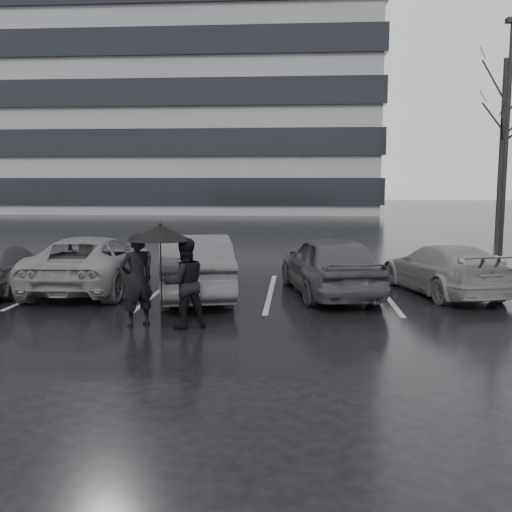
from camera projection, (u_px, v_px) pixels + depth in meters
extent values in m
plane|color=black|center=(236.00, 315.00, 11.72)|extent=(160.00, 160.00, 0.00)
cube|color=gray|center=(73.00, 73.00, 58.97)|extent=(60.00, 25.00, 28.00)
cube|color=black|center=(78.00, 189.00, 60.50)|extent=(60.60, 25.60, 2.20)
cube|color=black|center=(76.00, 151.00, 59.99)|extent=(60.60, 25.60, 2.20)
cube|color=black|center=(75.00, 112.00, 59.48)|extent=(60.60, 25.60, 2.20)
cube|color=black|center=(73.00, 73.00, 58.97)|extent=(60.60, 25.60, 2.20)
cube|color=black|center=(72.00, 33.00, 58.45)|extent=(60.60, 25.60, 2.20)
imported|color=black|center=(329.00, 265.00, 13.72)|extent=(2.61, 4.61, 1.48)
imported|color=#2D2D30|center=(193.00, 266.00, 13.53)|extent=(2.59, 4.78, 1.50)
imported|color=#535356|center=(92.00, 263.00, 14.44)|extent=(2.48, 5.01, 1.37)
imported|color=black|center=(1.00, 267.00, 14.28)|extent=(2.03, 4.22, 1.19)
imported|color=#535356|center=(443.00, 269.00, 13.92)|extent=(2.75, 4.49, 1.22)
imported|color=black|center=(137.00, 280.00, 10.73)|extent=(0.77, 0.74, 1.78)
imported|color=black|center=(185.00, 283.00, 10.62)|extent=(1.02, 0.94, 1.68)
cylinder|color=black|center=(161.00, 283.00, 10.68)|extent=(0.03, 0.03, 1.68)
cone|color=black|center=(160.00, 232.00, 10.56)|extent=(1.16, 1.16, 0.29)
sphere|color=black|center=(160.00, 224.00, 10.54)|extent=(0.05, 0.05, 0.05)
cylinder|color=gray|center=(500.00, 259.00, 19.72)|extent=(0.44, 0.44, 0.18)
cylinder|color=black|center=(506.00, 145.00, 19.22)|extent=(0.14, 0.14, 7.96)
cube|color=#A3A3A6|center=(52.00, 289.00, 14.54)|extent=(0.12, 5.00, 0.00)
cube|color=#A3A3A6|center=(159.00, 291.00, 14.34)|extent=(0.12, 5.00, 0.00)
cube|color=#A3A3A6|center=(270.00, 292.00, 14.15)|extent=(0.12, 5.00, 0.00)
cube|color=#A3A3A6|center=(385.00, 294.00, 13.95)|extent=(0.12, 5.00, 0.00)
cube|color=#A3A3A6|center=(502.00, 295.00, 13.75)|extent=(0.12, 5.00, 0.00)
cylinder|color=black|center=(502.00, 150.00, 27.22)|extent=(0.26, 0.26, 8.50)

